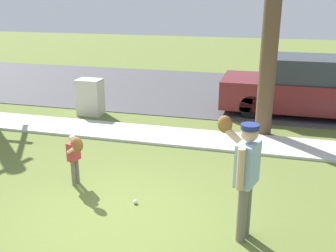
% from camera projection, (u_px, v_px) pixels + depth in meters
% --- Properties ---
extents(ground_plane, '(48.00, 48.00, 0.00)m').
position_uv_depth(ground_plane, '(169.00, 139.00, 9.29)').
color(ground_plane, olive).
extents(sidewalk_strip, '(36.00, 1.20, 0.06)m').
position_uv_depth(sidewalk_strip, '(170.00, 136.00, 9.37)').
color(sidewalk_strip, beige).
rests_on(sidewalk_strip, ground).
extents(road_surface, '(36.00, 6.80, 0.02)m').
position_uv_depth(road_surface, '(205.00, 90.00, 13.95)').
color(road_surface, '#424244').
rests_on(road_surface, ground).
extents(person_adult, '(0.65, 0.75, 1.69)m').
position_uv_depth(person_adult, '(245.00, 168.00, 5.20)').
color(person_adult, '#6B6656').
rests_on(person_adult, ground).
extents(person_child, '(0.42, 0.47, 1.00)m').
position_uv_depth(person_child, '(75.00, 152.00, 6.78)').
color(person_child, '#6B6656').
rests_on(person_child, ground).
extents(baseball, '(0.07, 0.07, 0.07)m').
position_uv_depth(baseball, '(135.00, 202.00, 6.38)').
color(baseball, white).
rests_on(baseball, ground).
extents(utility_cabinet, '(0.68, 0.51, 1.03)m').
position_uv_depth(utility_cabinet, '(90.00, 97.00, 11.02)').
color(utility_cabinet, beige).
rests_on(utility_cabinet, ground).
extents(street_tree_near, '(1.85, 1.89, 5.88)m').
position_uv_depth(street_tree_near, '(273.00, 3.00, 8.61)').
color(street_tree_near, brown).
rests_on(street_tree_near, ground).
extents(parked_suv_maroon, '(4.70, 1.90, 1.63)m').
position_uv_depth(parked_suv_maroon, '(306.00, 87.00, 10.98)').
color(parked_suv_maroon, maroon).
rests_on(parked_suv_maroon, road_surface).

